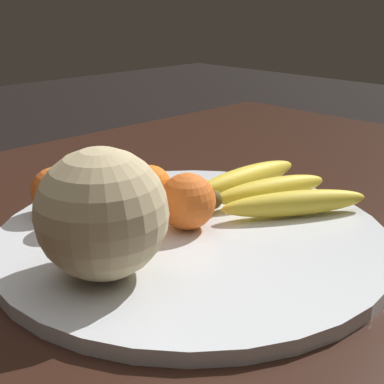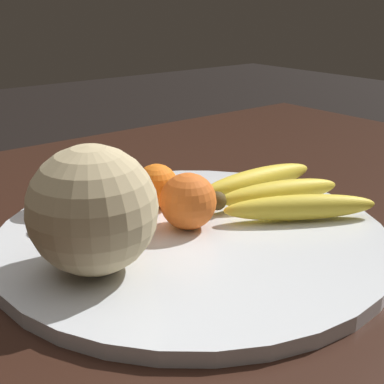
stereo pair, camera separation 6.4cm
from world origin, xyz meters
TOP-DOWN VIEW (x-y plane):
  - kitchen_table at (0.00, 0.00)m, footprint 1.44×1.10m
  - fruit_bowl at (-0.06, -0.01)m, footprint 0.48×0.48m
  - melon at (-0.20, -0.02)m, footprint 0.13×0.13m
  - banana_bunch at (0.08, -0.01)m, footprint 0.23×0.20m
  - orange_front_left at (-0.06, 0.00)m, footprint 0.07×0.07m
  - orange_front_right at (-0.15, 0.10)m, footprint 0.06×0.06m
  - orange_mid_center at (-0.05, 0.08)m, footprint 0.06×0.06m
  - orange_back_left at (-0.12, 0.04)m, footprint 0.06×0.06m
  - orange_back_right at (-0.06, 0.16)m, footprint 0.06×0.06m
  - orange_top_small at (-0.15, 0.15)m, footprint 0.06×0.06m
  - produce_tag at (-0.11, 0.10)m, footprint 0.10×0.07m

SIDE VIEW (x-z plane):
  - kitchen_table at x=0.00m, z-range 0.29..1.06m
  - fruit_bowl at x=-0.06m, z-range 0.77..0.79m
  - produce_tag at x=-0.11m, z-range 0.78..0.79m
  - banana_bunch at x=0.08m, z-range 0.79..0.82m
  - orange_mid_center at x=-0.05m, z-range 0.78..0.84m
  - orange_front_right at x=-0.15m, z-range 0.78..0.84m
  - orange_back_left at x=-0.12m, z-range 0.78..0.85m
  - orange_back_right at x=-0.06m, z-range 0.78..0.85m
  - orange_top_small at x=-0.15m, z-range 0.78..0.85m
  - orange_front_left at x=-0.06m, z-range 0.78..0.86m
  - melon at x=-0.20m, z-range 0.78..0.92m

